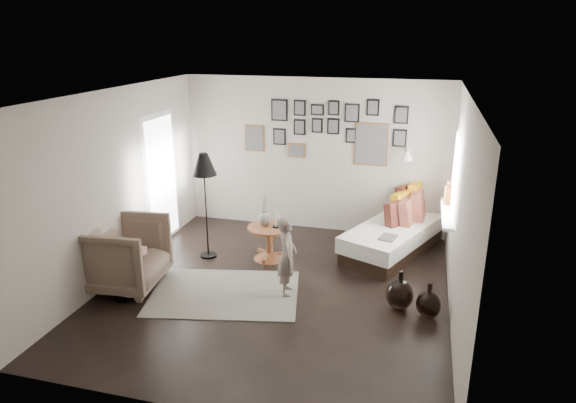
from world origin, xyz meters
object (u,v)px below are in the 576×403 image
(floor_lamp, at_px, (204,168))
(demijohn_large, at_px, (400,294))
(daybed, at_px, (394,231))
(magazine_basket, at_px, (125,284))
(armchair, at_px, (123,254))
(vase, at_px, (265,217))
(demijohn_small, at_px, (429,304))
(child, at_px, (287,256))
(pedestal_table, at_px, (270,244))

(floor_lamp, xyz_separation_m, demijohn_large, (2.94, -0.86, -1.20))
(daybed, height_order, magazine_basket, daybed)
(armchair, bearing_deg, daybed, -63.66)
(vase, xyz_separation_m, demijohn_large, (2.08, -1.04, -0.47))
(demijohn_small, distance_m, child, 1.85)
(magazine_basket, relative_size, demijohn_small, 0.80)
(daybed, bearing_deg, vase, -133.84)
(magazine_basket, height_order, demijohn_small, demijohn_small)
(vase, distance_m, daybed, 2.07)
(vase, distance_m, magazine_basket, 2.22)
(demijohn_small, bearing_deg, pedestal_table, 154.05)
(floor_lamp, height_order, demijohn_small, floor_lamp)
(floor_lamp, distance_m, demijohn_large, 3.29)
(vase, xyz_separation_m, floor_lamp, (-0.86, -0.19, 0.74))
(magazine_basket, bearing_deg, pedestal_table, 48.30)
(armchair, bearing_deg, pedestal_table, -56.15)
(magazine_basket, relative_size, child, 0.35)
(pedestal_table, bearing_deg, demijohn_large, -27.11)
(demijohn_small, relative_size, child, 0.44)
(daybed, relative_size, child, 2.05)
(magazine_basket, bearing_deg, daybed, 36.87)
(pedestal_table, distance_m, demijohn_small, 2.62)
(daybed, distance_m, floor_lamp, 3.11)
(demijohn_large, bearing_deg, child, 178.86)
(armchair, relative_size, magazine_basket, 2.78)
(vase, height_order, demijohn_large, vase)
(child, bearing_deg, armchair, 86.84)
(floor_lamp, distance_m, child, 1.91)
(demijohn_small, bearing_deg, demijohn_large, 161.08)
(pedestal_table, distance_m, armchair, 2.14)
(pedestal_table, distance_m, magazine_basket, 2.20)
(demijohn_large, bearing_deg, floor_lamp, 163.79)
(vase, distance_m, child, 1.20)
(daybed, relative_size, magazine_basket, 5.83)
(daybed, bearing_deg, floor_lamp, -136.94)
(armchair, distance_m, floor_lamp, 1.66)
(vase, relative_size, armchair, 0.45)
(pedestal_table, bearing_deg, demijohn_small, -25.95)
(demijohn_large, bearing_deg, vase, 153.35)
(pedestal_table, xyz_separation_m, armchair, (-1.64, -1.36, 0.23))
(pedestal_table, xyz_separation_m, daybed, (1.80, 0.81, 0.08))
(floor_lamp, relative_size, demijohn_small, 3.48)
(armchair, bearing_deg, vase, -54.32)
(pedestal_table, xyz_separation_m, child, (0.54, -1.00, 0.29))
(armchair, relative_size, child, 0.98)
(vase, bearing_deg, demijohn_large, -26.65)
(daybed, xyz_separation_m, demijohn_small, (0.55, -1.95, -0.14))
(pedestal_table, relative_size, magazine_basket, 1.77)
(magazine_basket, bearing_deg, vase, 50.23)
(pedestal_table, bearing_deg, floor_lamp, -169.80)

